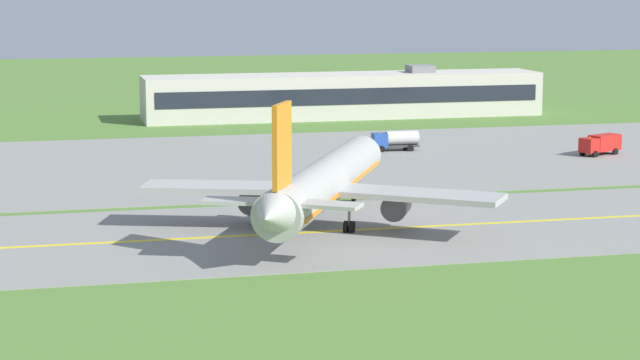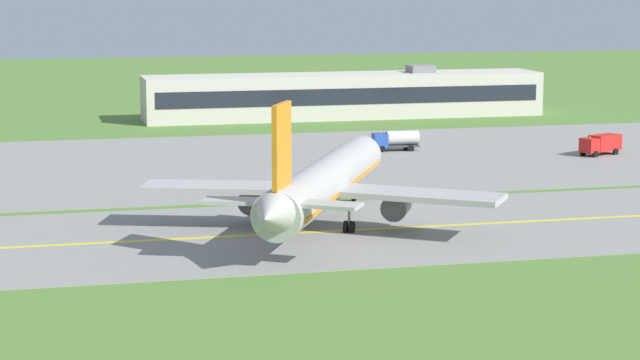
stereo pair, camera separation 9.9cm
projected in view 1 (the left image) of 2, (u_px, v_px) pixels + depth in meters
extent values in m
plane|color=#517A33|center=(326.00, 233.00, 105.90)|extent=(500.00, 500.00, 0.00)
cube|color=gray|center=(326.00, 232.00, 105.89)|extent=(240.00, 28.00, 0.10)
cube|color=gray|center=(322.00, 160.00, 148.48)|extent=(140.00, 52.00, 0.10)
cube|color=yellow|center=(326.00, 231.00, 105.88)|extent=(220.00, 0.60, 0.01)
cylinder|color=#ADADA8|center=(325.00, 181.00, 107.46)|extent=(18.91, 32.15, 4.00)
cone|color=#ADADA8|center=(364.00, 153.00, 124.95)|extent=(4.56, 4.03, 3.80)
cone|color=#ADADA8|center=(271.00, 216.00, 89.71)|extent=(4.48, 4.39, 3.40)
cube|color=orange|center=(325.00, 187.00, 107.54)|extent=(17.75, 29.76, 0.36)
cube|color=#1E232D|center=(360.00, 149.00, 122.72)|extent=(3.85, 3.14, 0.70)
cube|color=#ADADA8|center=(227.00, 187.00, 107.32)|extent=(15.75, 9.38, 0.50)
cylinder|color=#47474C|center=(255.00, 200.00, 109.03)|extent=(3.59, 4.07, 2.30)
cylinder|color=black|center=(260.00, 197.00, 110.56)|extent=(1.99, 1.17, 2.10)
cube|color=#ADADA8|center=(416.00, 195.00, 103.53)|extent=(15.06, 12.50, 0.50)
cylinder|color=#47474C|center=(397.00, 206.00, 106.13)|extent=(3.59, 4.07, 2.30)
cylinder|color=black|center=(400.00, 202.00, 107.67)|extent=(1.99, 1.17, 2.10)
cube|color=orange|center=(282.00, 145.00, 92.18)|extent=(2.34, 4.11, 6.50)
cube|color=#ADADA8|center=(242.00, 201.00, 93.43)|extent=(6.46, 4.38, 0.30)
cube|color=#ADADA8|center=(322.00, 205.00, 92.01)|extent=(6.34, 5.27, 0.30)
cylinder|color=slate|center=(354.00, 188.00, 120.41)|extent=(0.24, 0.24, 1.65)
cylinder|color=black|center=(354.00, 196.00, 120.55)|extent=(0.81, 1.14, 1.10)
cylinder|color=slate|center=(292.00, 215.00, 106.58)|extent=(0.24, 0.24, 1.65)
cylinder|color=black|center=(289.00, 224.00, 106.78)|extent=(0.81, 1.14, 1.10)
cylinder|color=black|center=(295.00, 225.00, 106.65)|extent=(0.81, 1.14, 1.10)
cylinder|color=slate|center=(349.00, 218.00, 105.42)|extent=(0.24, 0.24, 1.65)
cylinder|color=black|center=(346.00, 227.00, 105.62)|extent=(0.81, 1.14, 1.10)
cylinder|color=black|center=(352.00, 227.00, 105.49)|extent=(0.81, 1.14, 1.10)
cube|color=#264CA5|center=(380.00, 140.00, 155.62)|extent=(1.86, 2.05, 1.80)
cube|color=#1E232D|center=(374.00, 138.00, 155.41)|extent=(0.18, 1.84, 0.81)
cylinder|color=silver|center=(402.00, 138.00, 156.19)|extent=(4.25, 1.93, 1.80)
cube|color=#383838|center=(402.00, 146.00, 156.36)|extent=(4.26, 2.23, 0.24)
cylinder|color=orange|center=(380.00, 133.00, 155.46)|extent=(0.20, 0.20, 0.18)
cylinder|color=black|center=(381.00, 149.00, 154.83)|extent=(0.91, 0.33, 0.90)
cylinder|color=black|center=(378.00, 147.00, 156.76)|extent=(0.91, 0.33, 0.90)
cylinder|color=black|center=(410.00, 149.00, 155.57)|extent=(0.91, 0.33, 0.90)
cylinder|color=black|center=(406.00, 146.00, 157.59)|extent=(0.91, 0.33, 0.90)
cube|color=red|center=(589.00, 145.00, 150.90)|extent=(2.46, 2.56, 1.80)
cube|color=#1E232D|center=(585.00, 143.00, 150.38)|extent=(0.86, 1.73, 0.81)
cube|color=red|center=(605.00, 142.00, 152.70)|extent=(4.69, 3.63, 2.00)
cylinder|color=orange|center=(589.00, 137.00, 150.73)|extent=(0.20, 0.20, 0.18)
cylinder|color=black|center=(595.00, 154.00, 150.29)|extent=(0.94, 0.64, 0.90)
cylinder|color=black|center=(583.00, 153.00, 151.85)|extent=(0.94, 0.64, 0.90)
cylinder|color=black|center=(615.00, 152.00, 152.58)|extent=(0.94, 0.64, 0.90)
cylinder|color=black|center=(602.00, 150.00, 154.21)|extent=(0.94, 0.64, 0.90)
cube|color=beige|center=(344.00, 96.00, 194.52)|extent=(64.70, 10.40, 7.04)
cube|color=#1E232D|center=(352.00, 96.00, 189.43)|extent=(62.11, 0.10, 2.53)
cube|color=slate|center=(420.00, 69.00, 196.88)|extent=(4.00, 4.00, 1.20)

